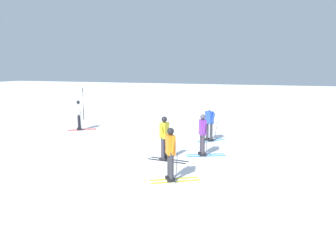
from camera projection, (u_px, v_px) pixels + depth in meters
ground_plane at (74, 162)px, 13.02m from camera, size 120.00×120.00×0.00m
far_snow_ridge at (203, 99)px, 30.55m from camera, size 80.00×8.88×1.45m
skier_purple at (203, 134)px, 13.80m from camera, size 1.59×1.08×1.71m
skier_blue at (209, 122)px, 16.55m from camera, size 1.20×1.53×1.71m
skier_orange at (171, 153)px, 10.71m from camera, size 1.54×1.19×1.71m
skier_yellow at (165, 137)px, 13.14m from camera, size 1.63×1.00×1.71m
skier_white at (79, 114)px, 19.47m from camera, size 1.48×1.29×1.71m
trail_marker_pole at (83, 104)px, 23.30m from camera, size 0.06×0.06×2.15m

